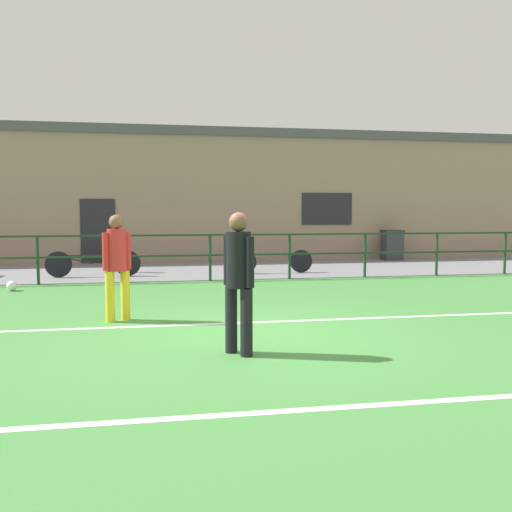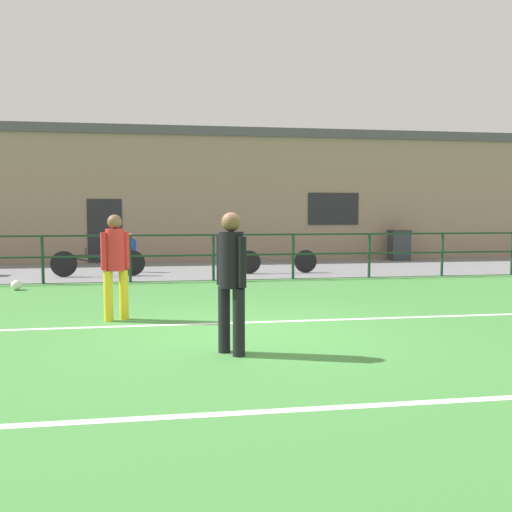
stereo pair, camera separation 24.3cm
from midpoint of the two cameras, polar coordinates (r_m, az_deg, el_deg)
ground at (r=7.50m, az=-1.46°, el=-8.58°), size 60.00×44.00×0.04m
field_line_touchline at (r=8.36m, az=-2.40°, el=-7.04°), size 36.00×0.11×0.00m
field_line_hash at (r=4.85m, az=3.75°, el=-15.84°), size 36.00×0.11×0.00m
pavement_strip at (r=15.84m, az=-6.12°, el=-1.44°), size 48.00×5.00×0.02m
perimeter_fence at (r=13.29m, az=-5.38°, el=0.58°), size 36.07×0.07×1.15m
clubhouse_facade at (r=19.45m, az=-6.95°, el=6.35°), size 28.00×2.56×4.51m
player_goalkeeper at (r=6.41m, az=-2.93°, el=-1.94°), size 0.32×0.39×1.70m
player_striker at (r=8.67m, az=-15.19°, el=-0.50°), size 0.42×0.29×1.65m
soccer_ball_spare at (r=12.80m, az=-24.80°, el=-2.88°), size 0.22×0.22×0.22m
spectator_child at (r=15.38m, az=-13.99°, el=0.59°), size 0.29×0.19×1.08m
bicycle_parked_0 at (r=14.59m, az=-17.22°, el=-0.74°), size 2.39×0.04×0.76m
bicycle_parked_1 at (r=14.77m, az=1.34°, el=-0.54°), size 2.19×0.04×0.73m
trash_bin_0 at (r=19.29m, az=13.78°, el=1.14°), size 0.67×0.57×1.03m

